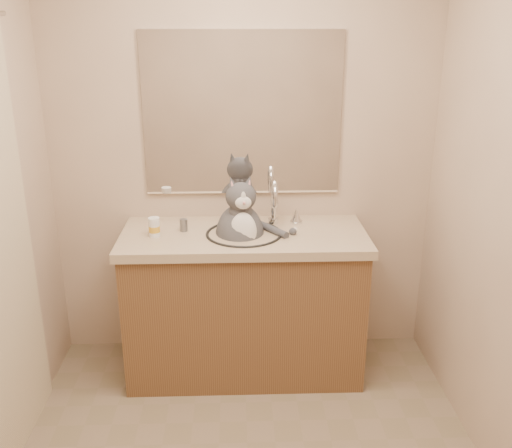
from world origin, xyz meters
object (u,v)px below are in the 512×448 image
at_px(cat, 241,231).
at_px(pill_bottle_orange, 154,227).
at_px(pill_bottle_redcap, 154,228).
at_px(grey_canister, 184,225).

height_order(cat, pill_bottle_orange, cat).
bearing_deg(pill_bottle_orange, pill_bottle_redcap, 111.57).
relative_size(pill_bottle_redcap, pill_bottle_orange, 0.87).
relative_size(cat, pill_bottle_orange, 5.09).
relative_size(pill_bottle_orange, grey_canister, 1.52).
bearing_deg(grey_canister, cat, -8.39).
xyz_separation_m(pill_bottle_redcap, pill_bottle_orange, (0.00, -0.00, 0.00)).
bearing_deg(pill_bottle_redcap, pill_bottle_orange, -68.43).
xyz_separation_m(pill_bottle_orange, grey_canister, (0.15, 0.07, -0.02)).
distance_m(pill_bottle_redcap, grey_canister, 0.17).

